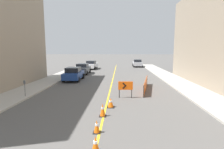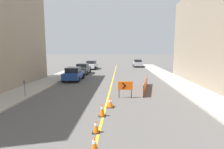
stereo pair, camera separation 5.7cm
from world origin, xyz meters
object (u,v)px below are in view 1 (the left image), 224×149
at_px(traffic_cone_fifth, 103,110).
at_px(parked_car_curb_far, 91,65).
at_px(arrow_barricade_primary, 125,86).
at_px(parked_car_opposite_side, 137,63).
at_px(parked_car_curb_near, 74,74).
at_px(parking_meter_near_curb, 25,85).
at_px(parked_car_curb_mid, 83,69).
at_px(traffic_cone_fourth, 97,126).
at_px(traffic_cone_farthest, 111,103).
at_px(traffic_cone_third, 96,144).

distance_m(traffic_cone_fifth, parked_car_curb_far, 24.31).
relative_size(arrow_barricade_primary, parked_car_opposite_side, 0.29).
distance_m(parked_car_curb_near, parking_meter_near_curb, 8.01).
relative_size(parked_car_curb_near, parked_car_curb_mid, 1.01).
height_order(traffic_cone_fourth, parked_car_curb_near, parked_car_curb_near).
distance_m(parked_car_opposite_side, parking_meter_near_curb, 27.66).
bearing_deg(traffic_cone_farthest, traffic_cone_fourth, -96.98).
bearing_deg(traffic_cone_fifth, traffic_cone_farthest, 76.90).
bearing_deg(arrow_barricade_primary, parked_car_curb_mid, 113.59).
xyz_separation_m(arrow_barricade_primary, parking_meter_near_curb, (-7.64, -0.35, 0.11)).
relative_size(traffic_cone_fifth, arrow_barricade_primary, 0.58).
relative_size(traffic_cone_farthest, parking_meter_near_curb, 0.49).
distance_m(arrow_barricade_primary, parked_car_curb_near, 9.57).
xyz_separation_m(traffic_cone_farthest, parking_meter_near_curb, (-6.64, 1.91, 0.71)).
distance_m(traffic_cone_fifth, parked_car_opposite_side, 29.22).
bearing_deg(parked_car_curb_near, traffic_cone_farthest, -64.80).
relative_size(traffic_cone_third, parked_car_curb_mid, 0.15).
bearing_deg(traffic_cone_third, parked_car_curb_near, 107.65).
relative_size(traffic_cone_fourth, traffic_cone_farthest, 0.96).
bearing_deg(parked_car_curb_far, traffic_cone_fifth, -76.08).
bearing_deg(parked_car_curb_far, parked_car_opposite_side, 31.34).
bearing_deg(parked_car_curb_far, parked_car_curb_near, -87.14).
bearing_deg(parking_meter_near_curb, parked_car_opposite_side, 66.58).
relative_size(traffic_cone_fifth, traffic_cone_farthest, 1.20).
bearing_deg(parking_meter_near_curb, parked_car_curb_far, 85.11).
bearing_deg(parked_car_curb_far, traffic_cone_third, -77.24).
relative_size(traffic_cone_fifth, parked_car_curb_far, 0.17).
xyz_separation_m(traffic_cone_third, parking_meter_near_curb, (-6.37, 6.91, 0.70)).
xyz_separation_m(parked_car_curb_far, parking_meter_near_curb, (-1.75, -20.43, 0.21)).
height_order(traffic_cone_third, traffic_cone_fourth, traffic_cone_third).
bearing_deg(traffic_cone_third, traffic_cone_fifth, 91.45).
distance_m(parked_car_curb_mid, parked_car_curb_far, 6.85).
relative_size(traffic_cone_farthest, parked_car_curb_far, 0.14).
distance_m(parked_car_curb_mid, parking_meter_near_curb, 13.67).
xyz_separation_m(parked_car_curb_near, parking_meter_near_curb, (-1.68, -7.83, 0.21)).
bearing_deg(arrow_barricade_primary, traffic_cone_third, -101.13).
bearing_deg(parked_car_curb_near, arrow_barricade_primary, -53.23).
xyz_separation_m(traffic_cone_farthest, parked_car_opposite_side, (4.35, 27.29, 0.50)).
xyz_separation_m(parked_car_curb_near, parked_car_curb_far, (0.07, 12.60, 0.00)).
distance_m(traffic_cone_third, traffic_cone_farthest, 5.01).
height_order(parked_car_curb_mid, parked_car_curb_far, same).
bearing_deg(traffic_cone_third, parked_car_curb_mid, 103.23).
distance_m(arrow_barricade_primary, parked_car_curb_mid, 14.57).
relative_size(arrow_barricade_primary, parking_meter_near_curb, 1.02).
distance_m(traffic_cone_fifth, parking_meter_near_curb, 7.19).
distance_m(traffic_cone_fourth, arrow_barricade_primary, 5.96).
distance_m(traffic_cone_fifth, traffic_cone_farthest, 1.59).
distance_m(arrow_barricade_primary, parking_meter_near_curb, 7.65).
xyz_separation_m(traffic_cone_third, parked_car_curb_mid, (-4.82, 20.49, 0.49)).
height_order(traffic_cone_fifth, parking_meter_near_curb, parking_meter_near_curb).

